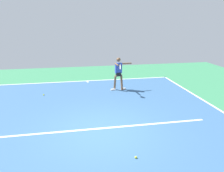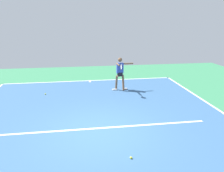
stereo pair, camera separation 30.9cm
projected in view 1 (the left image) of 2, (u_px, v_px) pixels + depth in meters
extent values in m
plane|color=#388456|center=(102.00, 131.00, 7.41)|extent=(21.56, 21.56, 0.00)
cube|color=#38608E|center=(102.00, 131.00, 7.41)|extent=(10.19, 13.02, 0.00)
cube|color=white|center=(87.00, 81.00, 13.49)|extent=(10.19, 0.10, 0.01)
cube|color=white|center=(101.00, 128.00, 7.61)|extent=(7.64, 0.10, 0.01)
cube|color=white|center=(88.00, 82.00, 13.30)|extent=(0.10, 0.30, 0.01)
cylinder|color=brown|center=(122.00, 82.00, 11.71)|extent=(0.13, 0.31, 0.83)
cube|color=white|center=(123.00, 89.00, 11.84)|extent=(0.25, 0.12, 0.07)
cylinder|color=brown|center=(115.00, 83.00, 11.62)|extent=(0.13, 0.31, 0.83)
cube|color=white|center=(113.00, 90.00, 11.70)|extent=(0.25, 0.12, 0.07)
cube|color=black|center=(118.00, 74.00, 11.54)|extent=(0.26, 0.22, 0.20)
cube|color=#334CB2|center=(118.00, 68.00, 11.44)|extent=(0.35, 0.20, 0.53)
sphere|color=brown|center=(118.00, 60.00, 11.32)|extent=(0.22, 0.22, 0.22)
cylinder|color=brown|center=(127.00, 63.00, 11.49)|extent=(0.54, 0.12, 0.08)
cylinder|color=brown|center=(117.00, 64.00, 11.08)|extent=(0.12, 0.54, 0.08)
cylinder|color=black|center=(119.00, 66.00, 10.73)|extent=(0.05, 0.22, 0.03)
torus|color=black|center=(120.00, 67.00, 10.51)|extent=(0.05, 0.29, 0.29)
cylinder|color=silver|center=(120.00, 67.00, 10.51)|extent=(0.02, 0.25, 0.25)
sphere|color=yellow|center=(136.00, 157.00, 5.96)|extent=(0.07, 0.07, 0.07)
sphere|color=yellow|center=(44.00, 95.00, 10.91)|extent=(0.07, 0.07, 0.07)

